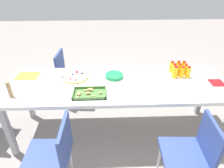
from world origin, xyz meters
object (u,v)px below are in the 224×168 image
Objects in this scene: juice_bottle_1 at (178,67)px; plate_stack at (114,76)px; chair_near_right at (69,73)px; juice_bottle_7 at (182,72)px; snack_tray at (89,93)px; chair_far_left at (192,151)px; juice_bottle_5 at (174,70)px; paper_folder at (28,76)px; napkin_stack at (217,83)px; fruit_pizza at (75,76)px; juice_bottle_4 at (179,69)px; juice_bottle_0 at (183,67)px; juice_bottle_8 at (175,72)px; juice_bottle_6 at (188,72)px; juice_bottle_2 at (172,67)px; chair_far_right at (54,153)px; cardboard_tube at (9,90)px; juice_bottle_3 at (185,70)px; party_table at (118,88)px.

juice_bottle_1 is 0.68× the size of plate_stack.
chair_near_right is 1.63m from juice_bottle_7.
chair_far_left is at bearing 148.80° from snack_tray.
juice_bottle_5 reaches higher than paper_folder.
napkin_stack is (-1.17, 0.18, -0.01)m from plate_stack.
paper_folder is at bearing -5.01° from fruit_pizza.
chair_far_left is 1.03m from juice_bottle_4.
juice_bottle_8 is (0.15, 0.15, 0.00)m from juice_bottle_0.
chair_far_left is 5.63× the size of juice_bottle_1.
juice_bottle_6 is 0.07m from juice_bottle_7.
juice_bottle_2 is at bearing -33.49° from napkin_stack.
chair_far_right is at bearing 33.69° from juice_bottle_8.
chair_far_left is at bearing 75.77° from juice_bottle_6.
fruit_pizza reaches higher than napkin_stack.
cardboard_tube is at bearing 75.26° from chair_far_left.
juice_bottle_2 is at bearing -0.23° from juice_bottle_1.
juice_bottle_0 is 0.99× the size of juice_bottle_4.
chair_far_right is 5.79× the size of juice_bottle_7.
juice_bottle_5 reaches higher than chair_far_right.
juice_bottle_2 is 0.42× the size of snack_tray.
juice_bottle_0 is at bearing -135.11° from juice_bottle_8.
juice_bottle_0 is 1.35m from fruit_pizza.
juice_bottle_4 is at bearing -5.41° from chair_far_left.
juice_bottle_7 is 1.87m from paper_folder.
juice_bottle_3 is (-0.07, 0.07, -0.00)m from juice_bottle_1.
juice_bottle_8 is (0.01, 0.07, 0.00)m from juice_bottle_5.
juice_bottle_7 is (-0.01, 0.07, -0.00)m from juice_bottle_4.
juice_bottle_0 is at bearing -178.62° from paper_folder.
juice_bottle_1 is 1.02× the size of juice_bottle_4.
juice_bottle_5 reaches higher than juice_bottle_3.
chair_near_right is 3.19× the size of paper_folder.
juice_bottle_6 reaches higher than juice_bottle_3.
chair_far_left reaches higher than party_table.
juice_bottle_4 is 0.96× the size of napkin_stack.
juice_bottle_2 reaches higher than juice_bottle_3.
fruit_pizza is at bearing -17.01° from party_table.
juice_bottle_2 is 0.97× the size of juice_bottle_5.
party_table is 1.12m from paper_folder.
chair_far_left is at bearing 86.27° from juice_bottle_2.
snack_tray is 0.88m from paper_folder.
juice_bottle_5 is at bearing -41.98° from juice_bottle_7.
juice_bottle_3 is at bearing -167.62° from party_table.
juice_bottle_8 reaches higher than juice_bottle_7.
paper_folder is at bearing 1.39° from juice_bottle_1.
juice_bottle_7 is at bearing 120.28° from juice_bottle_2.
juice_bottle_1 is 0.10m from juice_bottle_3.
cardboard_tube reaches higher than juice_bottle_8.
juice_bottle_0 and juice_bottle_4 have the same top height.
chair_far_left is 2.00m from paper_folder.
napkin_stack is 0.58× the size of paper_folder.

